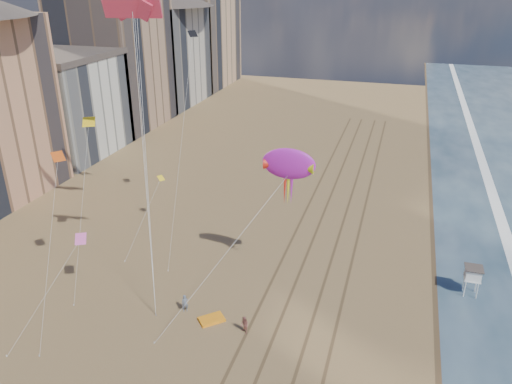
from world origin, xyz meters
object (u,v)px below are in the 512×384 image
lifeguard_stand (473,274)px  kite_flyer_a (185,303)px  grounded_kite (212,319)px  show_kite (289,164)px  kite_flyer_b (245,325)px

lifeguard_stand → kite_flyer_a: size_ratio=1.80×
grounded_kite → show_kite: size_ratio=0.12×
show_kite → kite_flyer_b: 14.87m
lifeguard_stand → grounded_kite: size_ratio=1.37×
grounded_kite → kite_flyer_a: bearing=125.4°
lifeguard_stand → grounded_kite: bearing=-153.9°
show_kite → lifeguard_stand: bearing=10.4°
lifeguard_stand → show_kite: (-17.75, -3.25, 10.50)m
show_kite → kite_flyer_b: size_ratio=11.46×
lifeguard_stand → kite_flyer_a: bearing=-157.7°
show_kite → kite_flyer_a: bearing=-137.1°
show_kite → kite_flyer_b: (-1.57, -8.59, -12.03)m
grounded_kite → show_kite: 15.77m
grounded_kite → show_kite: bearing=15.3°
grounded_kite → kite_flyer_a: size_ratio=1.32×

